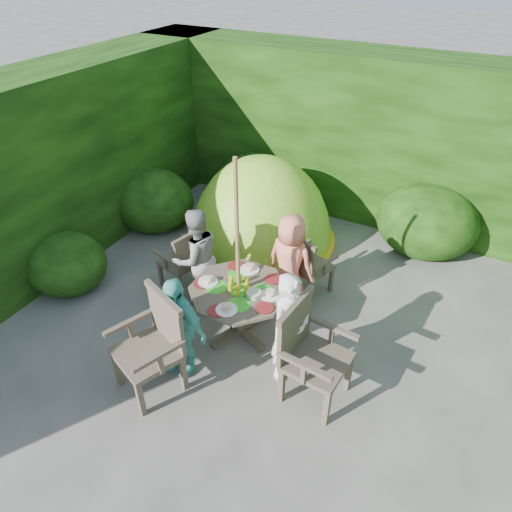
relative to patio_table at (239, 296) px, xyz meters
The scene contains 13 objects.
ground 1.15m from the patio_table, 28.22° to the right, with size 60.00×60.00×0.00m, color #4D4A45.
hedge_enclosure 1.42m from the patio_table, 44.10° to the left, with size 9.00×9.00×2.50m.
patio_table is the anchor object (origin of this frame).
parasol_pole 0.55m from the patio_table, behind, with size 0.04×0.04×2.20m, color olive.
garden_chair_right 1.09m from the patio_table, 21.54° to the right, with size 0.62×0.68×1.06m.
garden_chair_left 1.11m from the patio_table, 159.37° to the left, with size 0.56×0.61×0.86m.
garden_chair_back 1.11m from the patio_table, 70.01° to the left, with size 0.64×0.60×0.85m.
garden_chair_front 1.09m from the patio_table, 110.33° to the right, with size 0.78×0.74×1.05m.
child_right 0.80m from the patio_table, 20.28° to the right, with size 0.47×0.31×1.29m, color white.
child_left 0.81m from the patio_table, 159.85° to the left, with size 0.63×0.49×1.29m, color gray.
child_back 0.80m from the patio_table, 70.06° to the left, with size 0.61×0.40×1.26m, color #F77F66.
child_front 0.80m from the patio_table, 110.49° to the right, with size 0.71×0.30×1.21m, color #51BDAE.
dome_tent 2.12m from the patio_table, 111.06° to the left, with size 2.33×2.33×2.58m.
Camera 1 is at (1.11, -2.84, 3.86)m, focal length 32.00 mm.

